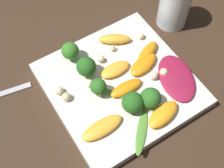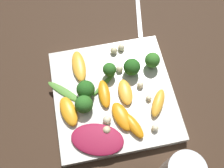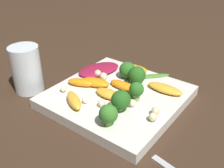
% 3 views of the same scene
% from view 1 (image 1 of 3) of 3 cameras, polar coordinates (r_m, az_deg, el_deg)
% --- Properties ---
extents(ground_plane, '(2.40, 2.40, 0.00)m').
position_cam_1_polar(ground_plane, '(0.62, 1.40, -0.68)').
color(ground_plane, '#382619').
extents(plate, '(0.26, 0.26, 0.02)m').
position_cam_1_polar(plate, '(0.61, 1.43, -0.15)').
color(plate, silver).
rests_on(plate, ground_plane).
extents(drinking_glass, '(0.07, 0.07, 0.11)m').
position_cam_1_polar(drinking_glass, '(0.70, 11.40, 14.16)').
color(drinking_glass, white).
rests_on(drinking_glass, ground_plane).
extents(radicchio_leaf_0, '(0.12, 0.10, 0.01)m').
position_cam_1_polar(radicchio_leaf_0, '(0.61, 11.73, 1.12)').
color(radicchio_leaf_0, maroon).
rests_on(radicchio_leaf_0, plate).
extents(orange_segment_0, '(0.03, 0.06, 0.01)m').
position_cam_1_polar(orange_segment_0, '(0.61, 0.58, 2.67)').
color(orange_segment_0, '#FCAD33').
rests_on(orange_segment_0, plate).
extents(orange_segment_1, '(0.05, 0.07, 0.02)m').
position_cam_1_polar(orange_segment_1, '(0.65, 0.48, 8.22)').
color(orange_segment_1, '#FCAD33').
rests_on(orange_segment_1, plate).
extents(orange_segment_2, '(0.05, 0.07, 0.02)m').
position_cam_1_polar(orange_segment_2, '(0.63, 6.52, 5.80)').
color(orange_segment_2, orange).
rests_on(orange_segment_2, plate).
extents(orange_segment_3, '(0.03, 0.07, 0.02)m').
position_cam_1_polar(orange_segment_3, '(0.58, 2.45, -0.81)').
color(orange_segment_3, orange).
rests_on(orange_segment_3, plate).
extents(orange_segment_4, '(0.05, 0.07, 0.02)m').
position_cam_1_polar(orange_segment_4, '(0.62, 5.76, 3.60)').
color(orange_segment_4, orange).
rests_on(orange_segment_4, plate).
extents(orange_segment_5, '(0.03, 0.08, 0.01)m').
position_cam_1_polar(orange_segment_5, '(0.55, -1.84, -8.00)').
color(orange_segment_5, '#FCAD33').
rests_on(orange_segment_5, plate).
extents(orange_segment_6, '(0.05, 0.07, 0.02)m').
position_cam_1_polar(orange_segment_6, '(0.57, 9.34, -5.52)').
color(orange_segment_6, orange).
rests_on(orange_segment_6, plate).
extents(broccoli_floret_0, '(0.04, 0.04, 0.04)m').
position_cam_1_polar(broccoli_floret_0, '(0.59, -4.73, 3.16)').
color(broccoli_floret_0, '#84AD5B').
rests_on(broccoli_floret_0, plate).
extents(broccoli_floret_1, '(0.03, 0.03, 0.04)m').
position_cam_1_polar(broccoli_floret_1, '(0.62, -7.66, 6.00)').
color(broccoli_floret_1, '#84AD5B').
rests_on(broccoli_floret_1, plate).
extents(broccoli_floret_2, '(0.04, 0.04, 0.04)m').
position_cam_1_polar(broccoli_floret_2, '(0.56, 3.82, -3.42)').
color(broccoli_floret_2, '#84AD5B').
rests_on(broccoli_floret_2, plate).
extents(broccoli_floret_3, '(0.03, 0.03, 0.04)m').
position_cam_1_polar(broccoli_floret_3, '(0.57, -2.58, -0.46)').
color(broccoli_floret_3, '#84AD5B').
rests_on(broccoli_floret_3, plate).
extents(broccoli_floret_4, '(0.04, 0.04, 0.04)m').
position_cam_1_polar(broccoli_floret_4, '(0.56, 7.04, -2.58)').
color(broccoli_floret_4, '#7A9E51').
rests_on(broccoli_floret_4, plate).
extents(arugula_sprig_0, '(0.06, 0.06, 0.01)m').
position_cam_1_polar(arugula_sprig_0, '(0.58, 0.16, -1.69)').
color(arugula_sprig_0, '#518E33').
rests_on(arugula_sprig_0, plate).
extents(arugula_sprig_1, '(0.08, 0.07, 0.00)m').
position_cam_1_polar(arugula_sprig_1, '(0.55, 5.44, -8.66)').
color(arugula_sprig_1, '#518E33').
rests_on(arugula_sprig_1, plate).
extents(macadamia_nut_0, '(0.02, 0.02, 0.02)m').
position_cam_1_polar(macadamia_nut_0, '(0.58, -8.39, -2.35)').
color(macadamia_nut_0, beige).
rests_on(macadamia_nut_0, plate).
extents(macadamia_nut_1, '(0.02, 0.02, 0.02)m').
position_cam_1_polar(macadamia_nut_1, '(0.60, 7.63, 1.59)').
color(macadamia_nut_1, beige).
rests_on(macadamia_nut_1, plate).
extents(macadamia_nut_2, '(0.01, 0.01, 0.01)m').
position_cam_1_polar(macadamia_nut_2, '(0.62, -2.03, 4.61)').
color(macadamia_nut_2, beige).
rests_on(macadamia_nut_2, plate).
extents(macadamia_nut_3, '(0.02, 0.02, 0.02)m').
position_cam_1_polar(macadamia_nut_3, '(0.59, -4.21, 0.13)').
color(macadamia_nut_3, beige).
rests_on(macadamia_nut_3, plate).
extents(macadamia_nut_4, '(0.01, 0.01, 0.01)m').
position_cam_1_polar(macadamia_nut_4, '(0.66, 5.29, 8.77)').
color(macadamia_nut_4, beige).
rests_on(macadamia_nut_4, plate).
extents(macadamia_nut_5, '(0.02, 0.02, 0.02)m').
position_cam_1_polar(macadamia_nut_5, '(0.61, 9.45, 2.14)').
color(macadamia_nut_5, beige).
rests_on(macadamia_nut_5, plate).
extents(macadamia_nut_6, '(0.01, 0.01, 0.01)m').
position_cam_1_polar(macadamia_nut_6, '(0.64, 0.06, 6.54)').
color(macadamia_nut_6, beige).
rests_on(macadamia_nut_6, plate).
extents(macadamia_nut_7, '(0.02, 0.02, 0.02)m').
position_cam_1_polar(macadamia_nut_7, '(0.59, -9.67, -1.21)').
color(macadamia_nut_7, beige).
rests_on(macadamia_nut_7, plate).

